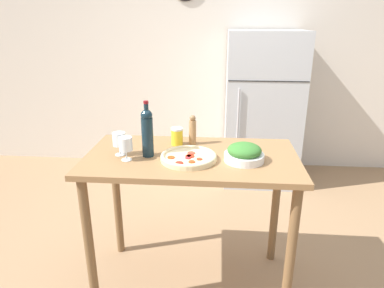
% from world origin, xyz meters
% --- Properties ---
extents(ground_plane, '(14.00, 14.00, 0.00)m').
position_xyz_m(ground_plane, '(0.00, 0.00, 0.00)').
color(ground_plane, '#9E7A56').
extents(wall_back, '(6.40, 0.09, 2.60)m').
position_xyz_m(wall_back, '(-0.00, 2.15, 1.30)').
color(wall_back, silver).
rests_on(wall_back, ground_plane).
extents(refrigerator, '(0.78, 0.75, 1.62)m').
position_xyz_m(refrigerator, '(0.62, 1.74, 0.81)').
color(refrigerator, '#B7BCC1').
rests_on(refrigerator, ground_plane).
extents(prep_counter, '(1.29, 0.69, 0.94)m').
position_xyz_m(prep_counter, '(0.00, 0.00, 0.80)').
color(prep_counter, olive).
rests_on(prep_counter, ground_plane).
extents(wine_bottle, '(0.07, 0.07, 0.34)m').
position_xyz_m(wine_bottle, '(-0.26, -0.03, 1.10)').
color(wine_bottle, '#142833').
rests_on(wine_bottle, prep_counter).
extents(wine_glass_near, '(0.08, 0.08, 0.14)m').
position_xyz_m(wine_glass_near, '(-0.37, -0.11, 1.04)').
color(wine_glass_near, silver).
rests_on(wine_glass_near, prep_counter).
extents(wine_glass_far, '(0.08, 0.08, 0.14)m').
position_xyz_m(wine_glass_far, '(-0.43, -0.03, 1.04)').
color(wine_glass_far, silver).
rests_on(wine_glass_far, prep_counter).
extents(pepper_mill, '(0.05, 0.05, 0.20)m').
position_xyz_m(pepper_mill, '(-0.01, 0.20, 1.04)').
color(pepper_mill, '#AD7F51').
rests_on(pepper_mill, prep_counter).
extents(salad_bowl, '(0.23, 0.23, 0.11)m').
position_xyz_m(salad_bowl, '(0.31, -0.06, 0.99)').
color(salad_bowl, white).
rests_on(salad_bowl, prep_counter).
extents(homemade_pizza, '(0.33, 0.33, 0.04)m').
position_xyz_m(homemade_pizza, '(-0.01, -0.08, 0.96)').
color(homemade_pizza, beige).
rests_on(homemade_pizza, prep_counter).
extents(salt_canister, '(0.08, 0.08, 0.11)m').
position_xyz_m(salt_canister, '(-0.11, 0.18, 1.00)').
color(salt_canister, yellow).
rests_on(salt_canister, prep_counter).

